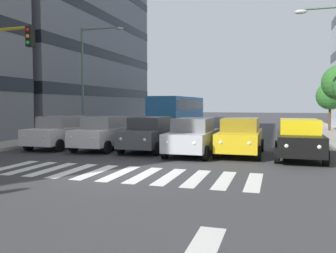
{
  "coord_description": "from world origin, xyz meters",
  "views": [
    {
      "loc": [
        -5.13,
        11.11,
        2.38
      ],
      "look_at": [
        0.23,
        -6.47,
        1.22
      ],
      "focal_mm": 38.25,
      "sensor_mm": 36.0,
      "label": 1
    }
  ],
  "objects_px": {
    "street_lamp_right": "(89,69)",
    "street_tree_3": "(330,96)",
    "car_3": "(150,133)",
    "car_5": "(61,132)",
    "car_4": "(104,133)",
    "car_1": "(240,136)",
    "car_0": "(299,139)",
    "car_2": "(193,136)",
    "bus_behind_traffic": "(178,110)"
  },
  "relations": [
    {
      "from": "bus_behind_traffic",
      "to": "street_lamp_right",
      "type": "distance_m",
      "value": 9.75
    },
    {
      "from": "car_4",
      "to": "bus_behind_traffic",
      "type": "distance_m",
      "value": 14.71
    },
    {
      "from": "car_3",
      "to": "car_5",
      "type": "bearing_deg",
      "value": 2.54
    },
    {
      "from": "car_1",
      "to": "bus_behind_traffic",
      "type": "relative_size",
      "value": 0.42
    },
    {
      "from": "car_3",
      "to": "car_2",
      "type": "bearing_deg",
      "value": 161.96
    },
    {
      "from": "car_5",
      "to": "street_lamp_right",
      "type": "xyz_separation_m",
      "value": [
        1.99,
        -6.69,
        4.02
      ]
    },
    {
      "from": "car_2",
      "to": "car_1",
      "type": "bearing_deg",
      "value": -163.1
    },
    {
      "from": "street_lamp_right",
      "to": "car_1",
      "type": "bearing_deg",
      "value": 150.27
    },
    {
      "from": "car_3",
      "to": "street_lamp_right",
      "type": "xyz_separation_m",
      "value": [
        7.03,
        -6.46,
        4.02
      ]
    },
    {
      "from": "car_5",
      "to": "street_lamp_right",
      "type": "bearing_deg",
      "value": -73.45
    },
    {
      "from": "car_5",
      "to": "street_tree_3",
      "type": "bearing_deg",
      "value": -134.23
    },
    {
      "from": "car_2",
      "to": "car_3",
      "type": "height_order",
      "value": "same"
    },
    {
      "from": "car_4",
      "to": "bus_behind_traffic",
      "type": "bearing_deg",
      "value": -90.0
    },
    {
      "from": "car_3",
      "to": "car_4",
      "type": "xyz_separation_m",
      "value": [
        2.47,
        0.15,
        0.0
      ]
    },
    {
      "from": "car_4",
      "to": "street_lamp_right",
      "type": "relative_size",
      "value": 0.57
    },
    {
      "from": "car_1",
      "to": "car_2",
      "type": "relative_size",
      "value": 1.0
    },
    {
      "from": "car_1",
      "to": "car_5",
      "type": "relative_size",
      "value": 1.0
    },
    {
      "from": "street_lamp_right",
      "to": "street_tree_3",
      "type": "bearing_deg",
      "value": -152.2
    },
    {
      "from": "car_2",
      "to": "car_4",
      "type": "relative_size",
      "value": 1.0
    },
    {
      "from": "car_4",
      "to": "street_tree_3",
      "type": "xyz_separation_m",
      "value": [
        -12.89,
        -15.81,
        2.16
      ]
    },
    {
      "from": "car_3",
      "to": "street_tree_3",
      "type": "height_order",
      "value": "street_tree_3"
    },
    {
      "from": "bus_behind_traffic",
      "to": "car_5",
      "type": "bearing_deg",
      "value": 80.09
    },
    {
      "from": "street_lamp_right",
      "to": "street_tree_3",
      "type": "distance_m",
      "value": 19.81
    },
    {
      "from": "bus_behind_traffic",
      "to": "street_lamp_right",
      "type": "relative_size",
      "value": 1.35
    },
    {
      "from": "car_1",
      "to": "car_3",
      "type": "distance_m",
      "value": 4.55
    },
    {
      "from": "car_1",
      "to": "car_4",
      "type": "height_order",
      "value": "same"
    },
    {
      "from": "street_lamp_right",
      "to": "car_4",
      "type": "bearing_deg",
      "value": 124.6
    },
    {
      "from": "car_2",
      "to": "bus_behind_traffic",
      "type": "height_order",
      "value": "bus_behind_traffic"
    },
    {
      "from": "car_0",
      "to": "car_4",
      "type": "height_order",
      "value": "same"
    },
    {
      "from": "bus_behind_traffic",
      "to": "street_tree_3",
      "type": "distance_m",
      "value": 12.99
    },
    {
      "from": "car_0",
      "to": "car_5",
      "type": "distance_m",
      "value": 12.16
    },
    {
      "from": "street_tree_3",
      "to": "car_1",
      "type": "bearing_deg",
      "value": 69.65
    },
    {
      "from": "car_4",
      "to": "car_5",
      "type": "bearing_deg",
      "value": 1.61
    },
    {
      "from": "car_3",
      "to": "car_4",
      "type": "bearing_deg",
      "value": 3.5
    },
    {
      "from": "car_0",
      "to": "car_2",
      "type": "distance_m",
      "value": 4.67
    },
    {
      "from": "car_4",
      "to": "street_tree_3",
      "type": "relative_size",
      "value": 1.09
    },
    {
      "from": "car_5",
      "to": "bus_behind_traffic",
      "type": "height_order",
      "value": "bus_behind_traffic"
    },
    {
      "from": "car_4",
      "to": "street_tree_3",
      "type": "distance_m",
      "value": 20.51
    },
    {
      "from": "car_1",
      "to": "car_3",
      "type": "bearing_deg",
      "value": -1.93
    },
    {
      "from": "car_5",
      "to": "car_3",
      "type": "bearing_deg",
      "value": -177.46
    },
    {
      "from": "car_3",
      "to": "bus_behind_traffic",
      "type": "relative_size",
      "value": 0.42
    },
    {
      "from": "bus_behind_traffic",
      "to": "street_tree_3",
      "type": "height_order",
      "value": "street_tree_3"
    },
    {
      "from": "car_5",
      "to": "car_4",
      "type": "bearing_deg",
      "value": -178.39
    },
    {
      "from": "street_lamp_right",
      "to": "street_tree_3",
      "type": "height_order",
      "value": "street_lamp_right"
    },
    {
      "from": "car_1",
      "to": "car_5",
      "type": "distance_m",
      "value": 9.6
    },
    {
      "from": "car_2",
      "to": "street_lamp_right",
      "type": "xyz_separation_m",
      "value": [
        9.47,
        -7.26,
        4.02
      ]
    },
    {
      "from": "bus_behind_traffic",
      "to": "car_1",
      "type": "bearing_deg",
      "value": 115.56
    },
    {
      "from": "car_5",
      "to": "car_2",
      "type": "bearing_deg",
      "value": 175.64
    },
    {
      "from": "car_4",
      "to": "car_3",
      "type": "bearing_deg",
      "value": -176.5
    },
    {
      "from": "car_2",
      "to": "car_4",
      "type": "xyz_separation_m",
      "value": [
        4.91,
        -0.64,
        0.0
      ]
    }
  ]
}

